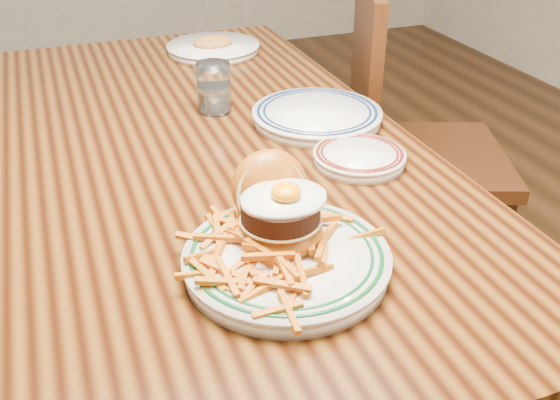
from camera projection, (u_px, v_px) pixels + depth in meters
name	position (u px, v px, depth m)	size (l,w,h in m)	color
floor	(221.00, 393.00, 1.68)	(6.00, 6.00, 0.00)	black
table	(206.00, 179.00, 1.34)	(0.85, 1.60, 0.75)	black
chair_right	(404.00, 142.00, 1.83)	(0.59, 0.59, 0.97)	#3A1C0C
main_plate	(284.00, 240.00, 0.92)	(0.31, 0.32, 0.15)	silver
side_plate	(359.00, 157.00, 1.20)	(0.18, 0.18, 0.03)	silver
rear_plate	(317.00, 115.00, 1.38)	(0.29, 0.29, 0.03)	silver
water_glass	(214.00, 90.00, 1.41)	(0.08, 0.08, 0.11)	white
far_plate	(213.00, 47.00, 1.81)	(0.27, 0.27, 0.05)	silver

